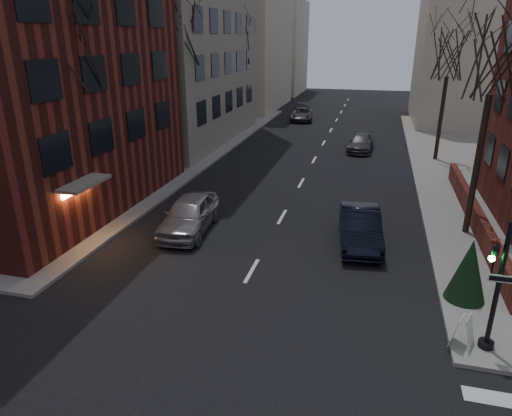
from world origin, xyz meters
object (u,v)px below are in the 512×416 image
Objects in this scene: parked_sedan at (360,227)px; car_lane_far at (301,114)px; tree_left_b at (178,34)px; streetlamp_near at (164,116)px; tree_right_b at (450,54)px; sandwich_board at (463,331)px; traffic_signal at (494,295)px; car_lane_gray at (361,143)px; car_lane_silver at (189,214)px; streetlamp_far at (251,84)px; evergreen_shrub at (469,270)px; tree_right_a at (496,55)px; tree_left_a at (61,44)px; tree_left_c at (239,44)px.

parked_sedan is 31.95m from car_lane_far.
tree_left_b is 2.23× the size of parked_sedan.
tree_right_b is at bearing 30.47° from streetlamp_near.
tree_left_b is 1.72× the size of streetlamp_near.
streetlamp_near reaches higher than sandwich_board.
traffic_signal reaches higher than car_lane_gray.
streetlamp_near is at bearing 117.73° from car_lane_silver.
streetlamp_far is 2.77× the size of evergreen_shrub.
tree_left_b is at bearing 155.56° from tree_right_a.
car_lane_far is (-6.98, 12.88, 0.03)m from car_lane_gray.
car_lane_silver is 12.22m from evergreen_shrub.
car_lane_silver is at bearing 152.68° from traffic_signal.
traffic_signal is 0.82× the size of parked_sedan.
streetlamp_far reaches higher than sandwich_board.
car_lane_gray is 22.63m from evergreen_shrub.
streetlamp_near reaches higher than car_lane_silver.
streetlamp_near is at bearing -90.00° from streetlamp_far.
car_lane_gray is (-5.57, 1.83, -6.93)m from tree_right_b.
evergreen_shrub is at bearing -7.97° from tree_left_a.
traffic_signal is 0.41× the size of tree_left_c.
car_lane_far is at bearing 81.22° from tree_left_a.
evergreen_shrub reaches higher than sandwich_board.
tree_left_a is at bearing -105.95° from car_lane_far.
car_lane_far is 2.20× the size of evergreen_shrub.
traffic_signal is at bearing -95.47° from tree_right_a.
streetlamp_far reaches higher than car_lane_silver.
streetlamp_near reaches higher than car_lane_gray.
tree_left_c is at bearing 111.36° from parked_sedan.
tree_right_b is 2.02× the size of car_lane_gray.
evergreen_shrub is (16.59, -14.32, -7.63)m from tree_left_b.
streetlamp_near is 20.60m from sandwich_board.
tree_left_b is 14.40m from car_lane_silver.
evergreen_shrub is at bearing -20.52° from car_lane_silver.
tree_left_a is 2.25× the size of car_lane_gray.
tree_right_b is at bearing -30.47° from streetlamp_far.
tree_left_b reaches higher than car_lane_far.
parked_sedan is 18.14m from car_lane_gray.
tree_left_c is at bearing 128.66° from tree_right_a.
tree_right_b is (17.60, -8.00, -0.44)m from tree_left_c.
tree_left_a reaches higher than streetlamp_near.
tree_left_c reaches higher than streetlamp_near.
tree_left_b is 14.03m from tree_left_c.
tree_left_c is (-16.74, 31.01, 6.12)m from traffic_signal.
tree_left_b is at bearing 134.78° from parked_sedan.
tree_left_c is 1.00× the size of tree_right_a.
tree_left_a reaches higher than car_lane_silver.
tree_left_c is 33.51m from evergreen_shrub.
tree_left_a is 1.06× the size of tree_right_a.
tree_right_a is 17.87m from streetlamp_near.
tree_right_a reaches higher than car_lane_silver.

